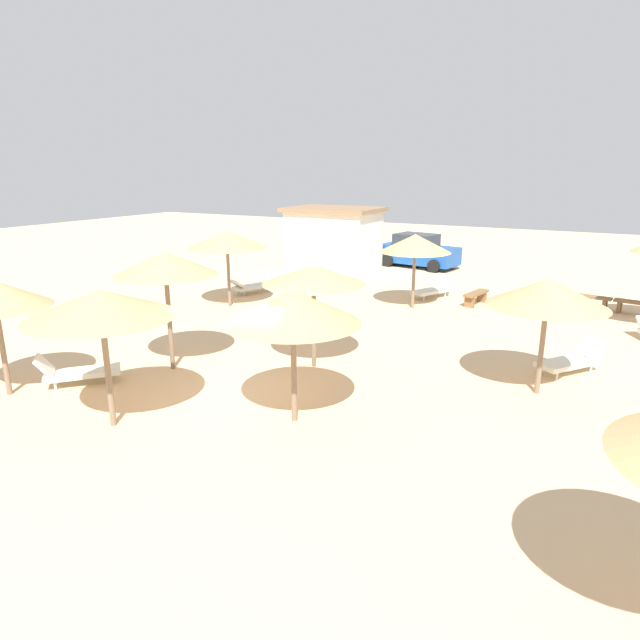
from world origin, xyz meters
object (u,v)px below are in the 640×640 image
(parasol_3, at_px, (415,243))
(lounger_3, at_px, (433,289))
(lounger_6, at_px, (76,372))
(lounger_0, at_px, (251,286))
(parked_car, at_px, (418,251))
(bench_0, at_px, (637,305))
(bench_1, at_px, (476,296))
(parasol_9, at_px, (314,275))
(parasol_4, at_px, (548,293))
(parasol_6, at_px, (165,264))
(bench_2, at_px, (589,299))
(parasol_8, at_px, (100,304))
(lounger_4, at_px, (572,360))
(beach_cabana, at_px, (334,237))
(parasol_0, at_px, (227,240))

(parasol_3, relative_size, lounger_3, 1.41)
(lounger_3, bearing_deg, lounger_6, -110.42)
(lounger_0, bearing_deg, parked_car, 66.29)
(bench_0, xyz_separation_m, bench_1, (-5.35, -1.16, 0.00))
(parasol_9, height_order, lounger_6, parasol_9)
(lounger_0, relative_size, lounger_3, 1.03)
(parasol_4, distance_m, parasol_6, 8.98)
(bench_0, xyz_separation_m, parked_car, (-9.90, 5.67, 0.48))
(bench_2, bearing_deg, lounger_0, -162.79)
(parasol_8, xyz_separation_m, lounger_4, (7.91, 7.58, -2.19))
(parasol_8, distance_m, lounger_3, 14.42)
(parked_car, bearing_deg, parasol_9, -81.44)
(parasol_9, bearing_deg, lounger_3, 87.34)
(beach_cabana, bearing_deg, parasol_3, -44.13)
(lounger_6, bearing_deg, parasol_4, 25.46)
(parasol_8, xyz_separation_m, lounger_0, (-4.49, 11.16, -2.20))
(parasol_9, distance_m, bench_1, 9.23)
(parasol_9, bearing_deg, parasol_0, 144.77)
(parasol_4, xyz_separation_m, lounger_4, (0.58, 1.81, -2.04))
(parasol_8, bearing_deg, bench_0, 57.31)
(parasol_9, bearing_deg, bench_1, 75.78)
(lounger_6, distance_m, beach_cabana, 17.29)
(bench_0, distance_m, bench_1, 5.48)
(lounger_6, relative_size, bench_2, 1.16)
(lounger_4, relative_size, beach_cabana, 0.40)
(parasol_3, height_order, bench_2, parasol_3)
(parasol_9, distance_m, bench_2, 11.94)
(lounger_4, relative_size, parked_car, 0.44)
(lounger_6, bearing_deg, lounger_0, 101.42)
(parasol_0, relative_size, bench_0, 1.89)
(parasol_9, distance_m, lounger_6, 6.17)
(lounger_0, bearing_deg, lounger_6, -78.58)
(lounger_0, bearing_deg, parasol_6, -68.07)
(lounger_4, relative_size, bench_1, 1.21)
(parasol_6, distance_m, lounger_3, 11.83)
(parasol_0, bearing_deg, parasol_9, -35.23)
(parasol_8, height_order, lounger_4, parasol_8)
(parasol_3, height_order, parasol_4, parasol_3)
(lounger_0, distance_m, beach_cabana, 7.21)
(lounger_6, xyz_separation_m, beach_cabana, (-1.79, 17.15, 1.24))
(lounger_3, height_order, bench_1, lounger_3)
(parasol_4, height_order, parasol_8, parasol_8)
(lounger_0, bearing_deg, bench_2, 17.21)
(lounger_6, bearing_deg, parasol_8, -24.33)
(parasol_3, bearing_deg, parked_car, 107.10)
(lounger_0, height_order, lounger_6, lounger_6)
(lounger_4, distance_m, beach_cabana, 16.23)
(parasol_3, xyz_separation_m, beach_cabana, (-6.43, 6.24, -0.83))
(parasol_3, bearing_deg, parasol_4, -50.55)
(bench_2, distance_m, beach_cabana, 12.67)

